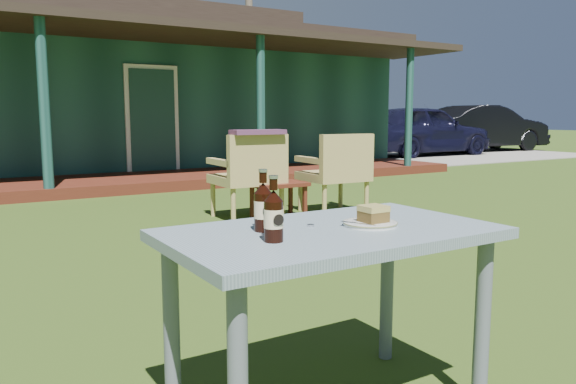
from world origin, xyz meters
TOP-DOWN VIEW (x-y plane):
  - ground at (0.00, 0.00)m, footprint 80.00×80.00m
  - pavilion at (-0.00, 9.39)m, footprint 15.80×8.30m
  - gravel_strip at (10.50, 8.50)m, footprint 9.00×6.00m
  - tree_mid at (3.00, 18.50)m, footprint 0.28×0.28m
  - tree_right at (9.50, 17.00)m, footprint 0.28×0.28m
  - car_near at (10.34, 8.27)m, footprint 4.24×1.73m
  - car_far at (13.45, 8.71)m, footprint 4.49×1.91m
  - cafe_table at (0.00, -1.60)m, footprint 1.20×0.70m
  - plate at (0.16, -1.63)m, footprint 0.20×0.20m
  - cake_slice at (0.17, -1.63)m, footprint 0.09×0.09m
  - fork at (0.09, -1.64)m, footprint 0.07×0.13m
  - cola_bottle_near at (-0.23, -1.51)m, footprint 0.07×0.07m
  - cola_bottle_far at (-0.29, -1.67)m, footprint 0.06×0.07m
  - bottle_cap at (-0.04, -1.53)m, footprint 0.03×0.03m
  - armchair_left at (1.65, 2.16)m, footprint 0.70×0.66m
  - armchair_right at (2.68, 1.95)m, footprint 0.72×0.67m
  - floral_throw at (1.65, 1.97)m, footprint 0.59×0.22m
  - side_table at (1.94, 2.03)m, footprint 0.60×0.40m

SIDE VIEW (x-z plane):
  - ground at x=0.00m, z-range 0.00..0.00m
  - gravel_strip at x=10.50m, z-range 0.00..0.02m
  - side_table at x=1.94m, z-range 0.14..0.54m
  - armchair_right at x=2.68m, z-range 0.06..0.98m
  - armchair_left at x=1.65m, z-range 0.06..0.99m
  - cafe_table at x=0.00m, z-range 0.26..0.98m
  - car_near at x=10.34m, z-range 0.00..1.44m
  - car_far at x=13.45m, z-range 0.00..1.44m
  - bottle_cap at x=-0.04m, z-range 0.72..0.73m
  - plate at x=0.16m, z-range 0.72..0.74m
  - fork at x=0.09m, z-range 0.73..0.74m
  - cake_slice at x=0.17m, z-range 0.73..0.80m
  - cola_bottle_far at x=-0.29m, z-range 0.70..0.92m
  - cola_bottle_near at x=-0.23m, z-range 0.70..0.92m
  - floral_throw at x=1.65m, z-range 0.93..0.98m
  - pavilion at x=0.00m, z-range -0.12..3.33m
  - tree_mid at x=3.00m, z-range 0.00..9.50m
  - tree_right at x=9.50m, z-range 0.00..11.00m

